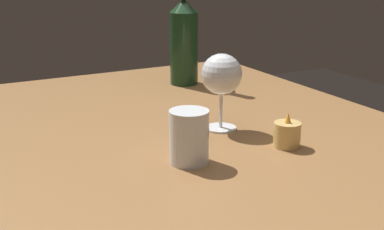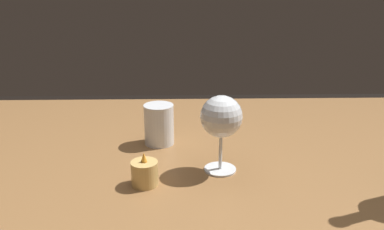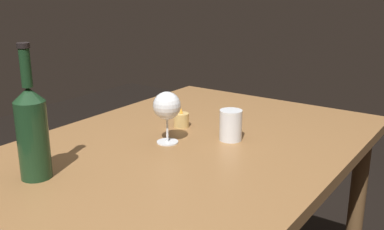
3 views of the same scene
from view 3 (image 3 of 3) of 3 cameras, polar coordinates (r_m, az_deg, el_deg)
name	(u,v)px [view 3 (image 3 of 3)]	position (r m, az deg, el deg)	size (l,w,h in m)	color
dining_table	(187,171)	(1.41, -0.63, -7.08)	(1.30, 0.90, 0.74)	olive
wine_glass_left	(167,107)	(1.36, -3.18, 1.03)	(0.08, 0.08, 0.16)	white
wine_bottle	(32,130)	(1.17, -19.50, -1.81)	(0.08, 0.08, 0.34)	#19381E
water_tumbler	(231,127)	(1.40, 4.90, -1.50)	(0.07, 0.07, 0.10)	white
votive_candle	(181,120)	(1.53, -1.36, -0.69)	(0.05, 0.05, 0.07)	#DBB266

